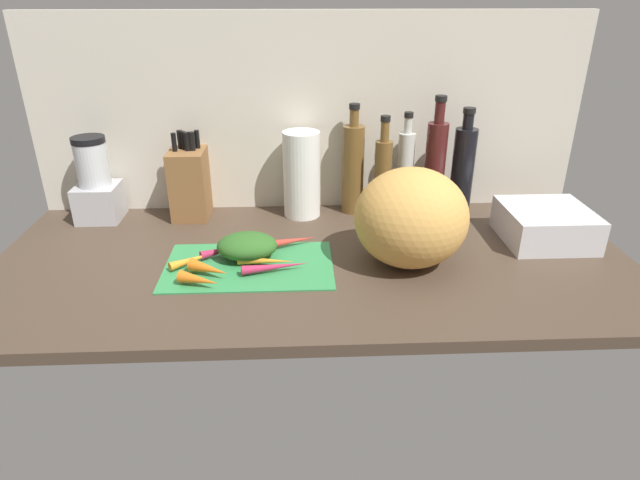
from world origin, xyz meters
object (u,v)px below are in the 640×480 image
object	(u,v)px
paper_towel_roll	(302,175)
bottle_2	(405,171)
carrot_2	(194,259)
carrot_6	(221,251)
carrot_0	(275,267)
winter_squash	(411,218)
carrot_1	(266,261)
bottle_0	(353,168)
cutting_board	(249,265)
dish_rack	(545,225)
bottle_3	(435,167)
carrot_5	(289,241)
bottle_1	(383,176)
blender_appliance	(96,185)
knife_block	(190,182)
carrot_4	(199,280)
carrot_3	(209,269)
bottle_4	(462,171)

from	to	relation	value
paper_towel_roll	bottle_2	xyz separation A→B (cm)	(32.23, 0.66, 0.42)
carrot_2	carrot_6	xyz separation A→B (cm)	(6.50, 4.71, 0.03)
carrot_0	paper_towel_roll	size ratio (longest dim) A/B	0.64
carrot_0	winter_squash	world-z (taller)	winter_squash
carrot_1	bottle_0	size ratio (longest dim) A/B	0.42
cutting_board	dish_rack	size ratio (longest dim) A/B	1.85
carrot_1	winter_squash	world-z (taller)	winter_squash
carrot_0	bottle_0	size ratio (longest dim) A/B	0.49
cutting_board	carrot_1	size ratio (longest dim) A/B	3.01
carrot_6	bottle_0	bearing A→B (deg)	39.30
bottle_3	dish_rack	bearing A→B (deg)	-34.51
carrot_5	bottle_1	xyz separation A→B (cm)	(28.82, 21.71, 11.10)
blender_appliance	bottle_3	xyz separation A→B (cm)	(103.27, -2.33, 4.72)
knife_block	dish_rack	distance (cm)	106.22
cutting_board	carrot_6	distance (cm)	9.80
carrot_0	carrot_2	xyz separation A→B (cm)	(-21.27, 5.24, -0.10)
paper_towel_roll	dish_rack	world-z (taller)	paper_towel_roll
carrot_1	carrot_2	bearing A→B (deg)	174.44
carrot_5	bottle_0	world-z (taller)	bottle_0
cutting_board	carrot_4	xyz separation A→B (cm)	(-11.10, -10.65, 1.96)
carrot_5	knife_block	xyz separation A→B (cm)	(-30.55, 26.19, 8.77)
carrot_3	winter_squash	size ratio (longest dim) A/B	0.38
carrot_6	bottle_4	distance (cm)	77.01
carrot_6	bottle_0	size ratio (longest dim) A/B	0.33
carrot_4	bottle_0	size ratio (longest dim) A/B	0.30
bottle_3	dish_rack	world-z (taller)	bottle_3
carrot_4	carrot_6	distance (cm)	16.74
carrot_6	winter_squash	xyz separation A→B (cm)	(49.34, -5.41, 10.86)
winter_squash	knife_block	world-z (taller)	knife_block
bottle_1	bottle_4	xyz separation A→B (cm)	(24.52, -0.17, 1.46)
bottle_4	carrot_6	bearing A→B (deg)	-160.01
bottle_4	carrot_3	bearing A→B (deg)	-153.05
carrot_5	paper_towel_roll	bearing A→B (deg)	80.49
carrot_2	carrot_4	bearing A→B (deg)	-74.76
carrot_0	carrot_5	distance (cm)	14.73
bottle_0	dish_rack	size ratio (longest dim) A/B	1.47
carrot_6	bottle_2	xyz separation A→B (cm)	(54.36, 29.55, 11.81)
cutting_board	knife_block	world-z (taller)	knife_block
carrot_1	bottle_3	size ratio (longest dim) A/B	0.38
carrot_4	dish_rack	distance (cm)	96.97
cutting_board	carrot_6	xyz separation A→B (cm)	(-7.78, 5.75, 1.55)
bottle_2	bottle_3	xyz separation A→B (cm)	(8.35, -3.45, 2.16)
bottle_0	dish_rack	distance (cm)	58.84
carrot_4	blender_appliance	world-z (taller)	blender_appliance
carrot_5	blender_appliance	distance (cm)	63.96
blender_appliance	dish_rack	world-z (taller)	blender_appliance
carrot_5	carrot_3	bearing A→B (deg)	-141.62
carrot_3	dish_rack	xyz separation A→B (cm)	(92.47, 17.97, 2.32)
carrot_2	bottle_1	bearing A→B (deg)	30.02
carrot_0	bottle_2	size ratio (longest dim) A/B	0.53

